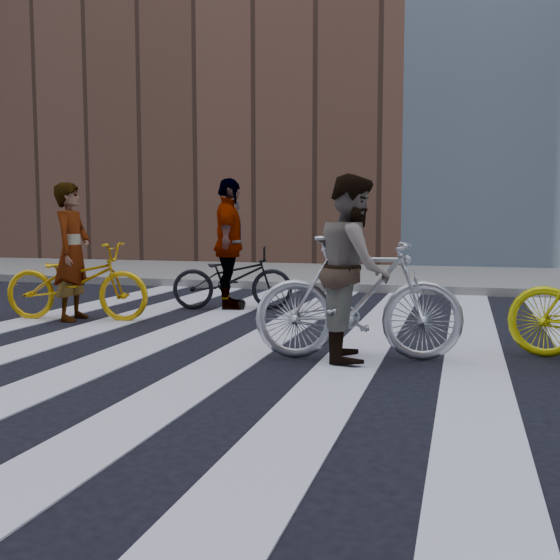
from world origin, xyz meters
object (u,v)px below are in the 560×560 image
at_px(bike_silver_mid, 359,298).
at_px(rider_left, 72,252).
at_px(bike_yellow_left, 77,281).
at_px(rider_mid, 354,268).
at_px(rider_rear, 229,244).
at_px(bike_dark_rear, 233,278).

bearing_deg(bike_silver_mid, rider_left, 60.18).
bearing_deg(bike_yellow_left, rider_mid, -117.27).
distance_m(rider_mid, rider_rear, 3.70).
xyz_separation_m(bike_dark_rear, rider_left, (-1.65, -1.52, 0.43)).
xyz_separation_m(rider_left, rider_mid, (3.90, -1.38, -0.03)).
bearing_deg(rider_rear, bike_dark_rear, -106.34).
relative_size(bike_yellow_left, rider_mid, 1.12).
xyz_separation_m(bike_yellow_left, rider_rear, (1.55, 1.52, 0.44)).
distance_m(bike_dark_rear, rider_left, 2.28).
bearing_deg(bike_yellow_left, rider_left, 82.47).
distance_m(bike_yellow_left, bike_silver_mid, 4.14).
relative_size(rider_left, rider_rear, 0.94).
bearing_deg(rider_rear, bike_yellow_left, 117.99).
relative_size(rider_mid, rider_rear, 0.91).
bearing_deg(rider_left, bike_dark_rear, -54.98).
distance_m(bike_silver_mid, rider_mid, 0.29).
height_order(bike_yellow_left, rider_mid, rider_mid).
bearing_deg(bike_yellow_left, bike_dark_rear, -54.10).
relative_size(bike_silver_mid, rider_left, 1.09).
height_order(bike_yellow_left, rider_rear, rider_rear).
bearing_deg(rider_mid, rider_rear, 27.88).
bearing_deg(rider_left, rider_rear, -54.10).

